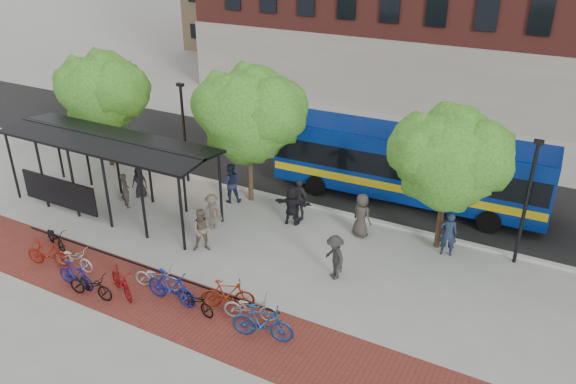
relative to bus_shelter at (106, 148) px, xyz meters
The scene contains 34 objects.
ground 8.68m from the bus_shelter, ahead, with size 160.00×160.00×0.00m, color #9E9E99.
asphalt_street 12.12m from the bus_shelter, 46.19° to the left, with size 160.00×8.00×0.01m, color black.
curb 9.74m from the bus_shelter, 28.84° to the left, with size 160.00×0.25×0.12m, color #B7B7B2.
brick_strip 8.19m from the bus_shelter, 36.40° to the right, with size 24.00×3.00×0.01m, color maroon.
bike_rack_rail 6.74m from the bus_shelter, 36.84° to the right, with size 12.00×0.05×0.95m, color black.
bus_shelter is the anchor object (origin of this frame).
tree_a 5.52m from the bus_shelter, 134.60° to the left, with size 4.90×4.00×6.18m.
tree_b 6.64m from the bus_shelter, 36.21° to the left, with size 5.15×4.20×6.47m.
tree_c 14.77m from the bus_shelter, 15.06° to the left, with size 4.66×3.80×5.92m.
lamp_post_left 4.24m from the bus_shelter, 74.47° to the left, with size 0.35×0.20×5.12m.
lamp_post_right 17.61m from the bus_shelter, 13.39° to the left, with size 0.35×0.20×5.12m.
bus 13.74m from the bus_shelter, 31.77° to the left, with size 12.77×3.35×3.42m.
bike_0 4.54m from the bus_shelter, 83.57° to the right, with size 0.61×1.75×0.92m, color black.
bike_1 5.50m from the bus_shelter, 76.05° to the right, with size 0.50×1.77×1.06m, color maroon.
bike_2 5.62m from the bus_shelter, 63.20° to the right, with size 0.64×1.82×0.96m, color #B0B0B3.
bike_3 6.71m from the bus_shelter, 58.46° to the right, with size 0.49×1.73×1.04m, color navy.
bike_4 7.35m from the bus_shelter, 52.67° to the right, with size 0.63×1.82×0.95m, color black.
bike_5 7.44m from the bus_shelter, 43.90° to the right, with size 0.51×1.80×1.08m, color maroon.
bike_6 7.57m from the bus_shelter, 33.68° to the right, with size 0.64×1.84×0.97m, color #A2A2A4.
bike_7 8.51m from the bus_shelter, 32.29° to the right, with size 0.59×2.10×1.26m, color navy.
bike_8 9.42m from the bus_shelter, 28.88° to the right, with size 0.60×1.72×0.90m, color black.
bike_9 9.87m from the bus_shelter, 22.73° to the right, with size 0.53×1.88×1.13m, color maroon.
bike_10 10.85m from the bus_shelter, 21.34° to the right, with size 0.65×1.86×0.98m, color #98989A.
bike_11 11.83m from the bus_shelter, 22.75° to the right, with size 0.59×2.08×1.25m, color navy.
pedestrian_0 2.73m from the bus_shelter, 82.02° to the left, with size 0.75×0.49×1.53m, color black.
pedestrian_1 2.22m from the bus_shelter, 45.41° to the left, with size 0.62×0.41×1.69m, color #362E2B.
pedestrian_2 5.79m from the bus_shelter, 35.72° to the left, with size 0.95×0.74×1.95m, color #1A233E.
pedestrian_3 5.60m from the bus_shelter, ahead, with size 1.04×0.60×1.61m, color brown.
pedestrian_4 8.87m from the bus_shelter, 21.49° to the left, with size 1.14×0.47×1.94m, color #2A2A2A.
pedestrian_5 8.64m from the bus_shelter, 18.32° to the left, with size 1.66×0.53×1.79m, color black.
pedestrian_6 11.63m from the bus_shelter, 15.79° to the left, with size 0.95×0.62×1.94m, color #37322C.
pedestrian_7 15.12m from the bus_shelter, 12.90° to the left, with size 0.70×0.46×1.91m, color #1A273E.
pedestrian_8 6.29m from the bus_shelter, ahead, with size 0.90×0.70×1.85m, color brown.
pedestrian_9 11.51m from the bus_shelter, ahead, with size 1.16×0.67×1.79m, color #292929.
Camera 1 is at (10.01, -17.07, 12.23)m, focal length 35.00 mm.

